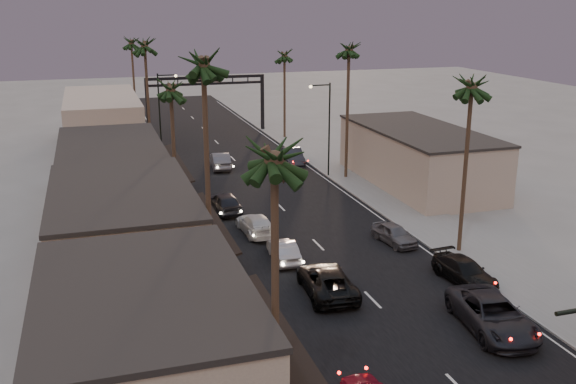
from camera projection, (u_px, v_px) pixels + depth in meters
ground at (271, 197)px, 55.32m from camera, size 200.00×200.00×0.00m
road at (256, 182)px, 59.89m from camera, size 14.00×120.00×0.02m
sidewalk_left at (146, 171)px, 63.57m from camera, size 5.00×92.00×0.12m
sidewalk_right at (325, 158)px, 69.00m from camera, size 5.00×92.00×0.12m
storefront_near at (147, 355)px, 25.18m from camera, size 8.00×12.00×5.50m
storefront_mid at (124, 237)px, 38.00m from camera, size 8.00×14.00×5.50m
storefront_far at (112, 175)px, 52.73m from camera, size 8.00×16.00×5.00m
storefront_dist at (103, 122)px, 73.65m from camera, size 8.00×20.00×6.00m
building_right at (418, 158)px, 58.61m from camera, size 8.00×18.00×5.00m
arch at (206, 90)px, 81.23m from camera, size 15.20×0.40×7.27m
streetlight_right at (327, 122)px, 60.37m from camera, size 2.13×0.30×9.00m
streetlight_left at (162, 108)px, 68.32m from camera, size 2.13×0.30×9.00m
palm_la at (274, 148)px, 21.24m from camera, size 3.20×3.20×13.20m
palm_lb at (203, 58)px, 32.60m from camera, size 3.20×3.20×15.20m
palm_lc at (170, 84)px, 46.24m from camera, size 3.20×3.20×12.20m
palm_ld at (144, 42)px, 63.09m from camera, size 3.20×3.20×14.20m
palm_ra at (472, 80)px, 39.89m from camera, size 3.20×3.20×13.20m
palm_rb at (349, 45)px, 57.93m from camera, size 3.20×3.20×14.20m
palm_rc at (284, 52)px, 76.80m from camera, size 3.20×3.20×12.20m
palm_far at (131, 40)px, 84.51m from camera, size 3.20×3.20×13.20m
oncoming_pickup at (327, 281)px, 36.64m from camera, size 3.08×5.87×1.58m
oncoming_silver at (284, 251)px, 41.45m from camera, size 1.68×4.19×1.35m
oncoming_white at (256, 224)px, 46.35m from camera, size 2.25×5.00×1.42m
oncoming_dgrey at (224, 202)px, 51.10m from camera, size 2.35×4.92×1.62m
oncoming_grey_far at (220, 161)px, 64.71m from camera, size 2.21×5.10×1.63m
curbside_near at (493, 314)px, 32.55m from camera, size 3.65×6.54×1.73m
curbside_black at (465, 271)px, 38.16m from camera, size 2.40×5.06×1.43m
curbside_grey at (394, 234)px, 44.45m from camera, size 2.14×4.22×1.38m
curbside_far at (293, 157)px, 66.12m from camera, size 2.45×5.39×1.71m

